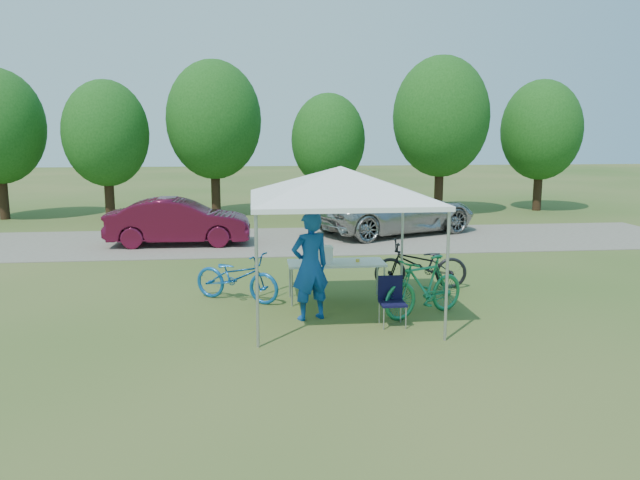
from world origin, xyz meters
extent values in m
plane|color=#2D5119|center=(0.00, 0.00, 0.00)|extent=(100.00, 100.00, 0.00)
cube|color=gray|center=(0.00, 8.00, 0.01)|extent=(24.00, 5.00, 0.02)
cylinder|color=#A5A5AA|center=(-1.50, -1.50, 1.05)|extent=(0.05, 0.05, 2.10)
cylinder|color=#A5A5AA|center=(1.50, -1.50, 1.05)|extent=(0.05, 0.05, 2.10)
cylinder|color=#A5A5AA|center=(-1.50, 1.50, 1.05)|extent=(0.05, 0.05, 2.10)
cylinder|color=#A5A5AA|center=(1.50, 1.50, 1.05)|extent=(0.05, 0.05, 2.10)
cube|color=white|center=(0.00, 0.00, 2.14)|extent=(3.15, 3.15, 0.08)
pyramid|color=white|center=(0.00, 0.00, 2.73)|extent=(4.53, 4.53, 0.55)
cylinder|color=#382314|center=(-11.00, 14.00, 0.94)|extent=(0.36, 0.36, 1.89)
cylinder|color=#382314|center=(-7.00, 13.70, 0.88)|extent=(0.36, 0.36, 1.75)
ellipsoid|color=#144711|center=(-7.00, 13.70, 3.25)|extent=(3.20, 3.20, 4.00)
cylinder|color=#382314|center=(-3.00, 14.30, 1.01)|extent=(0.36, 0.36, 2.03)
ellipsoid|color=#144711|center=(-3.00, 14.30, 3.77)|extent=(3.71, 3.71, 4.64)
cylinder|color=#382314|center=(1.50, 14.10, 0.80)|extent=(0.36, 0.36, 1.61)
ellipsoid|color=#144711|center=(1.50, 14.10, 2.99)|extent=(2.94, 2.94, 3.68)
cylinder|color=#382314|center=(6.00, 13.80, 1.05)|extent=(0.36, 0.36, 2.10)
ellipsoid|color=#144711|center=(6.00, 13.80, 3.90)|extent=(3.84, 3.84, 4.80)
cylinder|color=#382314|center=(10.50, 14.40, 0.91)|extent=(0.36, 0.36, 1.82)
ellipsoid|color=#144711|center=(10.50, 14.40, 3.38)|extent=(3.33, 3.33, 4.16)
cube|color=white|center=(0.08, 1.09, 0.76)|extent=(1.91, 0.79, 0.04)
cylinder|color=#A5A5AA|center=(-0.82, 0.75, 0.37)|extent=(0.04, 0.04, 0.74)
cylinder|color=#A5A5AA|center=(0.98, 0.75, 0.37)|extent=(0.04, 0.04, 0.74)
cylinder|color=#A5A5AA|center=(-0.82, 1.43, 0.37)|extent=(0.04, 0.04, 0.74)
cylinder|color=#A5A5AA|center=(0.98, 1.43, 0.37)|extent=(0.04, 0.04, 0.74)
cube|color=black|center=(0.82, -0.66, 0.40)|extent=(0.43, 0.43, 0.04)
cube|color=black|center=(0.82, -0.45, 0.63)|extent=(0.43, 0.04, 0.43)
cylinder|color=#A5A5AA|center=(0.63, -0.85, 0.19)|extent=(0.02, 0.02, 0.38)
cylinder|color=#A5A5AA|center=(1.02, -0.85, 0.19)|extent=(0.02, 0.02, 0.38)
cylinder|color=#A5A5AA|center=(0.63, -0.47, 0.19)|extent=(0.02, 0.02, 0.38)
cylinder|color=#A5A5AA|center=(1.02, -0.47, 0.19)|extent=(0.02, 0.02, 0.38)
cube|color=white|center=(-0.22, 1.09, 0.92)|extent=(0.42, 0.28, 0.28)
cube|color=white|center=(-0.22, 1.09, 1.08)|extent=(0.44, 0.30, 0.04)
cylinder|color=gold|center=(0.50, 1.04, 0.81)|extent=(0.08, 0.08, 0.06)
imported|color=#124395|center=(-0.55, -0.10, 0.98)|extent=(0.83, 0.69, 1.95)
imported|color=#11539B|center=(-1.88, 1.28, 0.49)|extent=(1.94, 1.50, 0.98)
imported|color=#1A794B|center=(1.53, -0.14, 0.55)|extent=(1.87, 1.30, 1.10)
imported|color=black|center=(2.00, 1.83, 0.52)|extent=(2.03, 0.85, 1.04)
imported|color=#A5A5A1|center=(3.13, 9.07, 0.78)|extent=(6.03, 4.49, 1.52)
imported|color=#560E25|center=(-3.72, 7.67, 0.70)|extent=(4.17, 1.51, 1.37)
camera|label=1|loc=(-1.55, -10.85, 3.33)|focal=35.00mm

